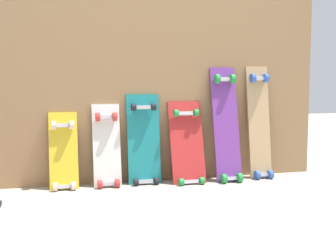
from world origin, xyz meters
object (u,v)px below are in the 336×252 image
object	(u,v)px
skateboard_yellow	(64,156)
skateboard_purple	(226,129)
skateboard_teal	(144,144)
skateboard_white	(107,150)
skateboard_red	(187,148)
skateboard_natural	(259,126)

from	to	relation	value
skateboard_yellow	skateboard_purple	distance (m)	1.13
skateboard_yellow	skateboard_teal	size ratio (longest dim) A/B	0.83
skateboard_white	skateboard_teal	bearing A→B (deg)	2.96
skateboard_purple	skateboard_red	bearing A→B (deg)	179.31
skateboard_yellow	skateboard_teal	bearing A→B (deg)	1.61
skateboard_white	skateboard_teal	xyz separation A→B (m)	(0.25, 0.01, 0.03)
skateboard_yellow	skateboard_purple	size ratio (longest dim) A/B	0.65
skateboard_natural	skateboard_white	bearing A→B (deg)	179.80
skateboard_yellow	skateboard_purple	world-z (taller)	skateboard_purple
skateboard_teal	skateboard_purple	bearing A→B (deg)	-4.54
skateboard_purple	skateboard_natural	distance (m)	0.27
skateboard_teal	skateboard_natural	xyz separation A→B (m)	(0.85, -0.02, 0.10)
skateboard_teal	skateboard_red	distance (m)	0.30
skateboard_teal	skateboard_red	bearing A→B (deg)	-8.21
skateboard_white	skateboard_natural	bearing A→B (deg)	-0.20
skateboard_teal	skateboard_white	bearing A→B (deg)	-177.04
skateboard_white	skateboard_teal	size ratio (longest dim) A/B	0.90
skateboard_teal	skateboard_purple	xyz separation A→B (m)	(0.58, -0.05, 0.10)
skateboard_white	skateboard_natural	size ratio (longest dim) A/B	0.70
skateboard_white	skateboard_teal	distance (m)	0.26
skateboard_teal	skateboard_red	xyz separation A→B (m)	(0.30, -0.04, -0.03)
skateboard_yellow	skateboard_teal	xyz separation A→B (m)	(0.53, 0.01, 0.05)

